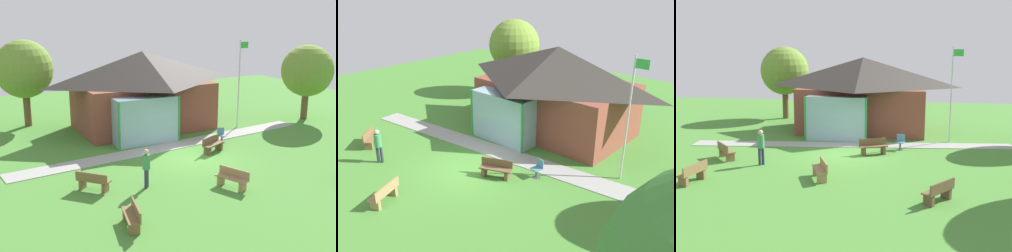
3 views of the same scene
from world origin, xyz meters
The scene contains 12 objects.
ground_plane centered at (0.00, 0.00, 0.00)m, with size 44.00×44.00×0.00m, color #478433.
pavilion centered at (0.09, 6.53, 2.59)m, with size 9.20×6.94×4.95m.
footpath centered at (0.00, 2.23, 0.01)m, with size 18.58×1.30×0.03m, color #999993.
flagpole centered at (5.75, 3.98, 3.12)m, with size 0.64×0.08×5.66m.
bench_front_right centered at (4.45, -6.28, 0.40)m, with size 1.28×1.45×0.84m.
bench_front_center centered at (-0.46, -4.23, 0.40)m, with size 0.98×1.55×0.84m.
bench_mid_left centered at (-5.93, -1.81, 0.40)m, with size 1.34×1.40×0.84m.
bench_rear_near_path centered at (1.44, 0.29, 0.40)m, with size 1.55×1.00×0.84m.
bench_front_left centered at (-5.68, -5.55, 0.40)m, with size 0.72×1.56×0.84m.
patio_chair_lawn_spare centered at (2.85, 1.55, 0.42)m, with size 0.51×0.51×0.86m.
visitor_strolling_lawn centered at (-3.76, -2.53, 1.02)m, with size 0.34×0.34×1.74m.
tree_behind_pavilion_left centered at (-6.45, 10.54, 3.75)m, with size 3.75×3.75×5.65m.
Camera 3 is at (3.25, -21.31, 5.71)m, focal length 44.70 mm.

